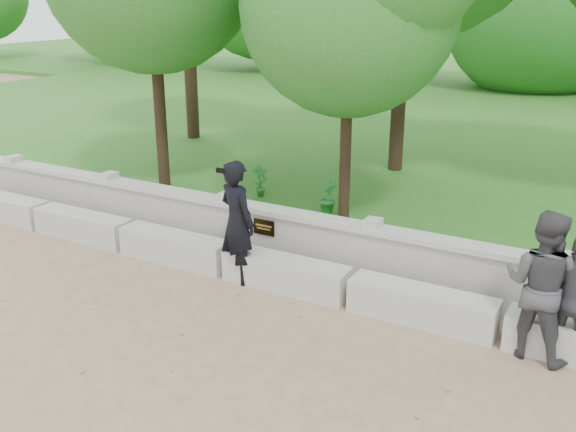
{
  "coord_description": "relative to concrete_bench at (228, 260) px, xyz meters",
  "views": [
    {
      "loc": [
        5.13,
        -5.33,
        4.0
      ],
      "look_at": [
        1.01,
        1.95,
        1.08
      ],
      "focal_mm": 40.0,
      "sensor_mm": 36.0,
      "label": 1
    }
  ],
  "objects": [
    {
      "name": "visitor_right",
      "position": [
        4.76,
        -0.1,
        0.56
      ],
      "size": [
        0.98,
        0.6,
        1.56
      ],
      "color": "#47474C",
      "rests_on": "ground"
    },
    {
      "name": "parapet_wall",
      "position": [
        0.0,
        0.7,
        0.24
      ],
      "size": [
        12.5,
        0.35,
        0.9
      ],
      "color": "#B9B6AE",
      "rests_on": "ground"
    },
    {
      "name": "ground",
      "position": [
        -0.0,
        -1.9,
        -0.22
      ],
      "size": [
        80.0,
        80.0,
        0.0
      ],
      "primitive_type": "plane",
      "color": "tan",
      "rests_on": "ground"
    },
    {
      "name": "shrub_b",
      "position": [
        0.4,
        2.54,
        0.34
      ],
      "size": [
        0.41,
        0.44,
        0.64
      ],
      "primitive_type": "imported",
      "rotation": [
        0.0,
        0.0,
        2.07
      ],
      "color": "#28772E",
      "rests_on": "lawn"
    },
    {
      "name": "concrete_bench",
      "position": [
        0.0,
        0.0,
        0.0
      ],
      "size": [
        11.9,
        0.45,
        0.45
      ],
      "color": "beige",
      "rests_on": "ground"
    },
    {
      "name": "lawn",
      "position": [
        -0.0,
        12.1,
        -0.1
      ],
      "size": [
        40.0,
        22.0,
        0.25
      ],
      "primitive_type": "cube",
      "color": "#30591F",
      "rests_on": "ground"
    },
    {
      "name": "man_main",
      "position": [
        0.26,
        -0.1,
        0.68
      ],
      "size": [
        0.77,
        0.71,
        1.81
      ],
      "color": "black",
      "rests_on": "ground"
    },
    {
      "name": "shrub_a",
      "position": [
        -1.2,
        2.86,
        0.33
      ],
      "size": [
        0.38,
        0.39,
        0.62
      ],
      "primitive_type": "imported",
      "rotation": [
        0.0,
        0.0,
        0.8
      ],
      "color": "#28772E",
      "rests_on": "lawn"
    },
    {
      "name": "visitor_left",
      "position": [
        4.39,
        -0.12,
        0.66
      ],
      "size": [
        0.99,
        0.84,
        1.78
      ],
      "color": "#3F4044",
      "rests_on": "ground"
    }
  ]
}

